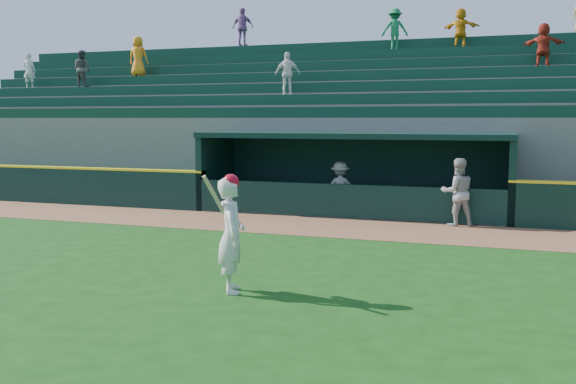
{
  "coord_description": "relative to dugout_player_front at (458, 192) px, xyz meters",
  "views": [
    {
      "loc": [
        4.5,
        -11.41,
        2.87
      ],
      "look_at": [
        0.0,
        1.6,
        1.3
      ],
      "focal_mm": 40.0,
      "sensor_mm": 36.0,
      "label": 1
    }
  ],
  "objects": [
    {
      "name": "ground",
      "position": [
        -3.22,
        -6.25,
        -0.91
      ],
      "size": [
        120.0,
        120.0,
        0.0
      ],
      "primitive_type": "plane",
      "color": "#154210",
      "rests_on": "ground"
    },
    {
      "name": "warning_track",
      "position": [
        -3.22,
        -1.35,
        -0.91
      ],
      "size": [
        40.0,
        3.0,
        0.01
      ],
      "primitive_type": "cube",
      "color": "brown",
      "rests_on": "ground"
    },
    {
      "name": "field_wall_left",
      "position": [
        -15.47,
        0.3,
        -0.31
      ],
      "size": [
        15.5,
        0.3,
        1.2
      ],
      "primitive_type": "cube",
      "color": "black",
      "rests_on": "ground"
    },
    {
      "name": "wall_stripe_left",
      "position": [
        -15.47,
        0.3,
        0.32
      ],
      "size": [
        15.5,
        0.32,
        0.06
      ],
      "primitive_type": "cube",
      "color": "yellow",
      "rests_on": "field_wall_left"
    },
    {
      "name": "dugout_player_front",
      "position": [
        0.0,
        0.0,
        0.0
      ],
      "size": [
        1.07,
        0.95,
        1.83
      ],
      "primitive_type": "imported",
      "rotation": [
        0.0,
        0.0,
        3.49
      ],
      "color": "#A6A7A1",
      "rests_on": "ground"
    },
    {
      "name": "dugout_player_inside",
      "position": [
        -3.52,
        1.05,
        -0.12
      ],
      "size": [
        1.14,
        0.84,
        1.59
      ],
      "primitive_type": "imported",
      "rotation": [
        0.0,
        0.0,
        3.41
      ],
      "color": "#A4A49F",
      "rests_on": "ground"
    },
    {
      "name": "dugout",
      "position": [
        -3.22,
        1.75,
        0.44
      ],
      "size": [
        9.4,
        2.8,
        2.46
      ],
      "color": "slate",
      "rests_on": "ground"
    },
    {
      "name": "stands",
      "position": [
        -3.23,
        6.32,
        1.48
      ],
      "size": [
        34.5,
        6.25,
        7.6
      ],
      "color": "slate",
      "rests_on": "ground"
    },
    {
      "name": "batter_at_plate",
      "position": [
        -3.03,
        -8.08,
        0.07
      ],
      "size": [
        0.72,
        0.87,
        1.99
      ],
      "color": "silver",
      "rests_on": "ground"
    }
  ]
}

